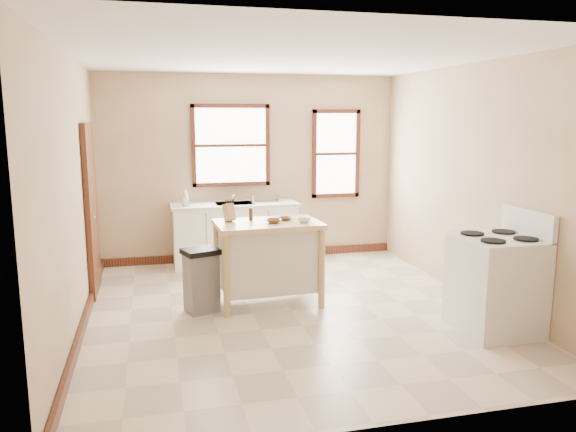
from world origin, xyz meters
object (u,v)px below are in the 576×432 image
object	(u,v)px
dish_rack	(264,198)
pepper_grinder	(251,214)
bowl_a	(274,221)
trash_bin	(201,280)
knife_block	(229,213)
soap_bottle_a	(185,197)
kitchen_island	(268,263)
bowl_b	(286,219)
bowl_c	(304,220)
gas_stove	(496,271)
soap_bottle_b	(186,200)

from	to	relation	value
dish_rack	pepper_grinder	distance (m)	1.84
bowl_a	trash_bin	world-z (taller)	bowl_a
dish_rack	knife_block	bearing A→B (deg)	-110.86
pepper_grinder	bowl_a	size ratio (longest dim) A/B	0.83
soap_bottle_a	trash_bin	distance (m)	2.04
dish_rack	kitchen_island	world-z (taller)	dish_rack
pepper_grinder	bowl_b	distance (m)	0.41
bowl_c	trash_bin	size ratio (longest dim) A/B	0.20
bowl_b	gas_stove	distance (m)	2.37
soap_bottle_b	kitchen_island	size ratio (longest dim) A/B	0.15
soap_bottle_a	gas_stove	bearing A→B (deg)	-58.78
soap_bottle_b	kitchen_island	bearing A→B (deg)	-68.33
gas_stove	bowl_a	bearing A→B (deg)	146.93
kitchen_island	bowl_a	xyz separation A→B (m)	(0.05, -0.07, 0.51)
kitchen_island	gas_stove	xyz separation A→B (m)	(2.07, -1.39, 0.14)
knife_block	bowl_c	distance (m)	0.87
knife_block	gas_stove	bearing A→B (deg)	-54.01
dish_rack	gas_stove	xyz separation A→B (m)	(1.73, -3.29, -0.35)
pepper_grinder	gas_stove	size ratio (longest dim) A/B	0.12
soap_bottle_b	trash_bin	xyz separation A→B (m)	(0.03, -1.89, -0.64)
pepper_grinder	gas_stove	xyz separation A→B (m)	(2.25, -1.53, -0.43)
bowl_c	gas_stove	world-z (taller)	gas_stove
pepper_grinder	trash_bin	size ratio (longest dim) A/B	0.21
soap_bottle_a	kitchen_island	bearing A→B (deg)	-76.46
dish_rack	pepper_grinder	xyz separation A→B (m)	(-0.52, -1.76, 0.08)
bowl_a	bowl_b	world-z (taller)	bowl_a
pepper_grinder	bowl_c	xyz separation A→B (m)	(0.57, -0.27, -0.05)
pepper_grinder	bowl_b	size ratio (longest dim) A/B	0.97
kitchen_island	bowl_a	distance (m)	0.52
soap_bottle_a	bowl_b	size ratio (longest dim) A/B	1.68
trash_bin	bowl_c	bearing A→B (deg)	-19.73
soap_bottle_b	bowl_b	world-z (taller)	soap_bottle_b
bowl_a	trash_bin	xyz separation A→B (m)	(-0.84, -0.03, -0.64)
soap_bottle_a	bowl_c	size ratio (longest dim) A/B	1.75
knife_block	trash_bin	xyz separation A→B (m)	(-0.36, -0.23, -0.71)
dish_rack	kitchen_island	distance (m)	1.99
pepper_grinder	bowl_b	bearing A→B (deg)	-11.57
knife_block	bowl_c	size ratio (longest dim) A/B	1.35
soap_bottle_b	trash_bin	distance (m)	1.99
bowl_a	bowl_c	size ratio (longest dim) A/B	1.22
trash_bin	bowl_b	bearing A→B (deg)	-9.56
gas_stove	bowl_c	bearing A→B (deg)	143.01
soap_bottle_b	dish_rack	distance (m)	1.16
pepper_grinder	gas_stove	bearing A→B (deg)	-34.22
soap_bottle_a	knife_block	size ratio (longest dim) A/B	1.29
bowl_c	trash_bin	bearing A→B (deg)	178.85
bowl_b	gas_stove	world-z (taller)	gas_stove
bowl_c	kitchen_island	bearing A→B (deg)	162.34
soap_bottle_a	trash_bin	bearing A→B (deg)	-99.74
bowl_c	soap_bottle_a	bearing A→B (deg)	122.20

